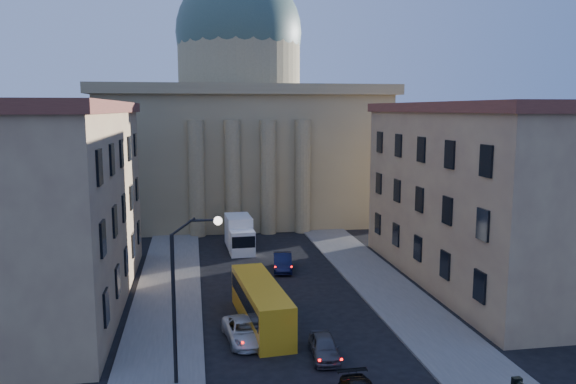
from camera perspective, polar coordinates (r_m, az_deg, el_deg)
name	(u,v)px	position (r m, az deg, el deg)	size (l,w,h in m)	color
sidewalk_left	(165,316)	(40.44, -12.35, -12.16)	(5.00, 60.00, 0.15)	#635F5A
sidewalk_right	(400,301)	(43.03, 11.33, -10.85)	(5.00, 60.00, 0.15)	#635F5A
church	(240,126)	(75.62, -4.86, 6.67)	(68.02, 28.76, 36.60)	#887854
building_left	(43,204)	(43.70, -23.62, -1.15)	(11.60, 26.60, 14.70)	tan
building_right	(484,193)	(48.40, 19.32, -0.05)	(11.60, 26.60, 14.70)	tan
street_lamp	(184,286)	(29.23, -10.53, -9.39)	(2.62, 0.44, 8.83)	black
car_left_mid	(244,331)	(35.59, -4.45, -13.89)	(2.19, 4.74, 1.32)	silver
car_right_far	(324,347)	(33.44, 3.69, -15.43)	(1.53, 3.80, 1.30)	#464549
car_right_distant	(283,262)	(50.04, -0.55, -7.12)	(1.58, 4.52, 1.49)	black
city_bus	(261,303)	(37.74, -2.78, -11.18)	(3.14, 10.09, 2.80)	gold
box_truck	(240,235)	(57.02, -4.95, -4.34)	(2.65, 6.22, 3.37)	white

